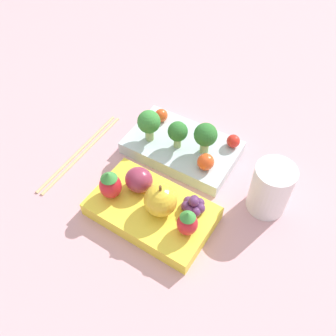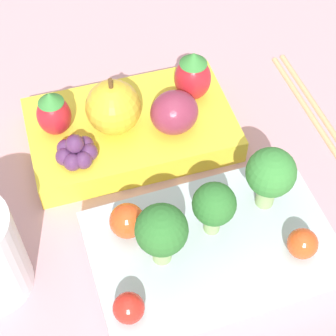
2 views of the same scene
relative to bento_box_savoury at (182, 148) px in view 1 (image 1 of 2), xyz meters
name	(u,v)px [view 1 (image 1 of 2)]	position (x,y,z in m)	size (l,w,h in m)	color
ground_plane	(163,181)	(-0.01, -0.07, -0.01)	(4.00, 4.00, 0.00)	#C6939E
bento_box_savoury	(182,148)	(0.00, 0.00, 0.00)	(0.20, 0.14, 0.02)	silver
bento_box_fruit	(152,211)	(0.01, -0.14, 0.00)	(0.20, 0.14, 0.03)	yellow
broccoli_floret_0	(206,136)	(0.04, 0.00, 0.05)	(0.04, 0.04, 0.06)	#93B770
broccoli_floret_1	(179,132)	(0.00, -0.01, 0.04)	(0.03, 0.03, 0.05)	#93B770
broccoli_floret_2	(149,123)	(-0.06, -0.01, 0.05)	(0.04, 0.04, 0.06)	#93B770
cherry_tomato_0	(161,115)	(-0.06, 0.04, 0.02)	(0.02, 0.02, 0.02)	#DB4C1E
cherry_tomato_1	(233,141)	(0.08, 0.03, 0.02)	(0.02, 0.02, 0.02)	red
cherry_tomato_2	(206,162)	(0.05, -0.04, 0.03)	(0.03, 0.03, 0.03)	#DB4C1E
apple	(161,200)	(0.02, -0.14, 0.04)	(0.05, 0.05, 0.06)	gold
strawberry_0	(110,185)	(-0.06, -0.15, 0.04)	(0.03, 0.03, 0.05)	red
strawberry_1	(187,223)	(0.07, -0.16, 0.04)	(0.03, 0.03, 0.05)	red
plum	(139,180)	(-0.03, -0.12, 0.03)	(0.04, 0.04, 0.04)	#892D47
grape_cluster	(193,205)	(0.07, -0.12, 0.02)	(0.04, 0.04, 0.03)	#562D5B
drinking_cup	(271,189)	(0.16, -0.05, 0.03)	(0.06, 0.06, 0.09)	white
chopsticks_pair	(81,151)	(-0.17, -0.07, -0.01)	(0.04, 0.21, 0.01)	tan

